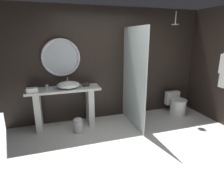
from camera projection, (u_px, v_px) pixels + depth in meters
ground_plane at (143, 159)px, 3.07m from camera, size 5.76×5.76×0.00m
back_wall_panel at (110, 65)px, 4.45m from camera, size 4.80×0.10×2.60m
vanity_counter at (65, 103)px, 4.05m from camera, size 1.53×0.48×0.89m
vessel_sink at (68, 85)px, 3.92m from camera, size 0.49×0.40×0.20m
tumbler_cup at (47, 87)px, 3.87m from camera, size 0.06×0.06×0.09m
tissue_box at (86, 84)px, 4.11m from camera, size 0.14×0.13×0.08m
round_wall_mirror at (61, 58)px, 3.99m from camera, size 0.82×0.05×0.82m
shower_glass_panel at (134, 78)px, 4.02m from camera, size 0.02×1.19×2.15m
rain_shower_head at (175, 23)px, 4.27m from camera, size 0.16×0.16×0.29m
toilet at (177, 105)px, 4.79m from camera, size 0.41×0.57×0.55m
waste_bin at (78, 125)px, 3.89m from camera, size 0.19×0.19×0.32m
folded_hand_towel at (32, 90)px, 3.63m from camera, size 0.23×0.17×0.09m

